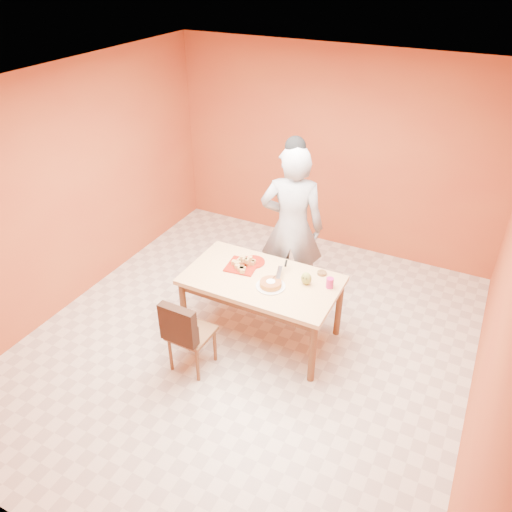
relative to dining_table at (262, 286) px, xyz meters
The scene contains 17 objects.
floor 0.70m from the dining_table, 107.16° to the right, with size 5.00×5.00×0.00m, color beige.
ceiling 2.05m from the dining_table, 107.16° to the right, with size 5.00×5.00×0.00m, color silver.
wall_back 2.39m from the dining_table, 91.66° to the left, with size 4.50×4.50×0.00m, color #B7572A.
wall_left 2.42m from the dining_table, behind, with size 5.00×5.00×0.00m, color #B7572A.
wall_right 2.30m from the dining_table, ahead, with size 5.00×5.00×0.00m, color #B7572A.
dining_table is the anchor object (origin of this frame).
dining_chair 0.89m from the dining_table, 118.74° to the right, with size 0.40×0.47×0.87m.
pastry_pile 0.34m from the dining_table, 160.44° to the left, with size 0.28×0.28×0.09m, color tan, non-canonical shape.
person 0.82m from the dining_table, 89.62° to the left, with size 0.72×0.47×1.96m, color #969699.
pastry_platter 0.32m from the dining_table, 160.44° to the left, with size 0.31×0.31×0.02m, color maroon.
red_dinner_plate 0.33m from the dining_table, 133.77° to the left, with size 0.26×0.26×0.02m, color maroon.
white_cake_plate 0.20m from the dining_table, 32.48° to the right, with size 0.30×0.30×0.01m, color silver.
sponge_cake 0.22m from the dining_table, 32.48° to the right, with size 0.22×0.22×0.05m, color gold.
cake_server 0.24m from the dining_table, 28.99° to the left, with size 0.05×0.24×0.01m, color silver.
egg_ornament 0.49m from the dining_table, 13.79° to the left, with size 0.11×0.09×0.14m, color olive.
magenta_glass 0.72m from the dining_table, 13.60° to the left, with size 0.08×0.08×0.11m, color #B91B67.
checker_tin 0.64m from the dining_table, 33.46° to the left, with size 0.10×0.10×0.03m, color #3B1A10.
Camera 1 is at (1.92, -3.59, 3.71)m, focal length 35.00 mm.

